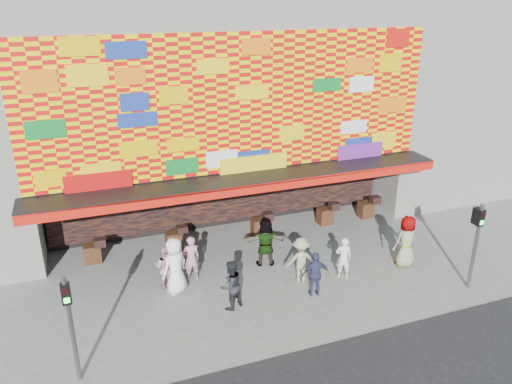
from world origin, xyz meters
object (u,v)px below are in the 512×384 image
ped_c (231,285)px  ped_h (343,258)px  ped_i (165,267)px  ped_e (316,274)px  ped_d (301,260)px  signal_left (70,318)px  ped_a (175,266)px  ped_g (406,241)px  signal_right (477,237)px  ped_f (266,242)px  parasol (410,211)px  ped_b (191,258)px

ped_c → ped_h: ped_c is taller
ped_i → ped_e: bearing=-171.6°
ped_d → ped_e: bearing=106.3°
signal_left → ped_c: size_ratio=1.85×
ped_h → ped_a: bearing=8.6°
ped_g → ped_i: (-8.33, 1.54, -0.20)m
signal_left → signal_right: 12.40m
signal_left → signal_right: same height
ped_f → parasol: size_ratio=0.97×
signal_left → parasol: (11.25, 1.97, 0.29)m
ped_h → ped_i: 6.01m
ped_d → ped_g: bearing=-174.9°
ped_b → ped_h: size_ratio=1.07×
ped_c → ped_h: size_ratio=1.06×
ped_b → parasol: size_ratio=0.88×
signal_right → ped_e: signal_right is taller
ped_c → ped_f: (1.99, 2.15, 0.09)m
ped_g → ped_d: bearing=-4.1°
ped_f → ped_e: bearing=123.5°
ped_c → ped_d: bearing=169.0°
signal_right → ped_b: bearing=156.8°
ped_h → ped_i: (-5.82, 1.52, -0.00)m
signal_left → parasol: 11.42m
ped_c → ped_h: (4.16, 0.37, -0.05)m
ped_i → parasol: parasol is taller
ped_a → ped_e: ped_a is taller
signal_right → ped_e: (-5.04, 1.37, -1.09)m
signal_left → ped_i: size_ratio=1.98×
signal_left → ped_i: (2.91, 3.51, -1.10)m
ped_c → ped_g: bearing=158.1°
ped_a → ped_e: bearing=125.8°
signal_left → ped_b: (3.82, 3.68, -1.04)m
ped_a → ped_b: size_ratio=1.18×
ped_c → ped_i: size_ratio=1.07×
ped_f → signal_right: bearing=162.3°
ped_h → ped_b: bearing=1.2°
signal_left → ped_f: 7.63m
signal_right → ped_h: 4.32m
ped_e → ped_f: 2.53m
signal_right → ped_h: bearing=151.4°
signal_right → ped_i: size_ratio=1.98×
ped_h → ped_i: ped_h is taller
ped_h → signal_right: bearing=171.5°
signal_left → ped_d: signal_left is taller
ped_f → ped_g: (4.68, -1.80, 0.06)m
ped_e → ped_f: bearing=-60.4°
ped_c → ped_e: size_ratio=1.06×
signal_left → ped_e: (7.36, 1.37, -1.09)m
ped_e → ped_f: size_ratio=0.85×
ped_e → ped_b: bearing=-21.8°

